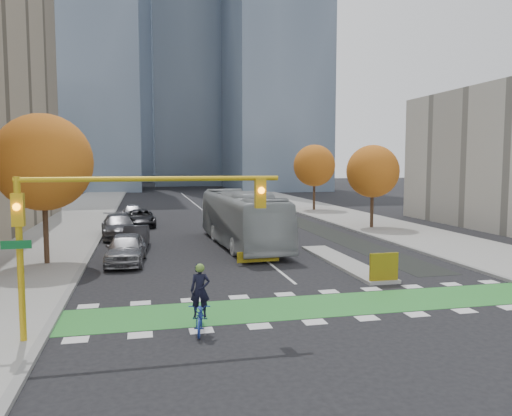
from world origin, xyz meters
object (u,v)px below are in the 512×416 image
parked_car_e (133,212)px  bus (242,218)px  tree_east_near (373,171)px  traffic_signal_west (107,213)px  parked_car_a (126,249)px  hazard_board (384,267)px  tree_west (43,162)px  parked_car_c (118,226)px  parked_car_d (140,218)px  cyclist (200,309)px  parked_car_b (136,237)px  tree_east_far (314,166)px

parked_car_e → bus: bearing=-64.2°
tree_east_near → traffic_signal_west: bearing=-131.5°
parked_car_a → hazard_board: bearing=-27.9°
tree_west → tree_east_near: 26.01m
parked_car_c → parked_car_d: (1.56, 6.40, -0.12)m
hazard_board → parked_car_d: 26.26m
hazard_board → bus: size_ratio=0.11×
traffic_signal_west → parked_car_e: (0.08, 33.52, -3.24)m
parked_car_a → parked_car_e: bearing=94.3°
tree_west → parked_car_e: (4.15, 21.00, -4.82)m
cyclist → parked_car_c: cyclist is taller
tree_east_near → parked_car_b: (-19.33, -5.40, -4.14)m
hazard_board → parked_car_b: bearing=132.4°
cyclist → bus: bus is taller
hazard_board → bus: bearing=110.1°
tree_west → parked_car_a: 6.36m
parked_car_b → parked_car_e: parked_car_e is taller
hazard_board → cyclist: 10.19m
tree_east_near → parked_car_c: size_ratio=1.19×
parked_car_a → parked_car_c: parked_car_c is taller
tree_east_near → tree_east_far: 16.01m
tree_east_near → hazard_board: bearing=-114.2°
tree_west → parked_car_e: tree_west is taller
parked_car_a → tree_east_far: bearing=56.7°
tree_east_far → cyclist: tree_east_far is taller
parked_car_a → bus: bearing=35.3°
parked_car_e → hazard_board: bearing=-65.8°
parked_car_b → parked_car_d: bearing=92.4°
tree_east_far → cyclist: size_ratio=3.32×
bus → parked_car_b: size_ratio=3.00×
tree_east_near → parked_car_e: (-19.85, 11.00, -4.07)m
tree_east_far → parked_car_d: size_ratio=1.44×
bus → parked_car_a: size_ratio=2.66×
traffic_signal_west → parked_car_c: 22.35m
parked_car_a → parked_car_d: size_ratio=0.94×
parked_car_e → tree_east_far: bearing=15.7°
tree_east_far → traffic_signal_west: size_ratio=0.90×
tree_east_near → cyclist: 28.52m
hazard_board → tree_east_far: tree_east_far is taller
hazard_board → parked_car_e: (-11.85, 28.80, -0.01)m
parked_car_d → parked_car_b: bearing=-94.8°
tree_east_near → cyclist: (-17.04, -22.50, -4.09)m
tree_west → parked_car_a: bearing=-5.4°
traffic_signal_west → parked_car_d: 28.72m
bus → parked_car_e: 18.53m
parked_car_a → parked_car_d: parked_car_a is taller
tree_east_near → parked_car_a: size_ratio=1.42×
tree_west → tree_east_near: bearing=22.6°
traffic_signal_west → parked_car_c: (-0.73, 22.11, -3.17)m
cyclist → parked_car_d: cyclist is taller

